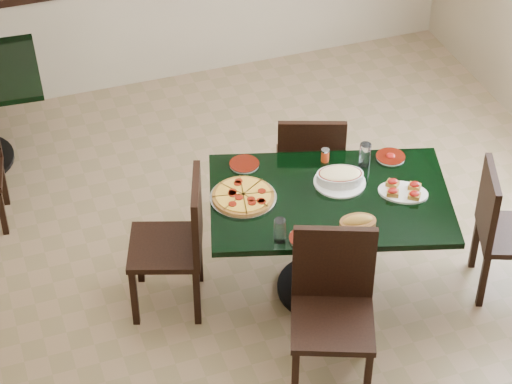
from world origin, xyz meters
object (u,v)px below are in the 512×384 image
object	(u,v)px
main_table	(329,220)
lasagna_casserole	(340,177)
chair_left	(179,238)
bread_basket	(358,223)
pepperoni_pizza	(243,196)
chair_right	(502,226)
bruschetta_platter	(403,190)
chair_far	(310,164)
chair_near	(333,301)

from	to	relation	value
main_table	lasagna_casserole	world-z (taller)	lasagna_casserole
chair_left	bread_basket	size ratio (longest dim) A/B	4.10
pepperoni_pizza	chair_right	bearing A→B (deg)	-17.31
bread_basket	bruschetta_platter	size ratio (longest dim) A/B	0.63
main_table	lasagna_casserole	size ratio (longest dim) A/B	5.02
chair_far	bruschetta_platter	world-z (taller)	chair_far
chair_near	chair_far	bearing A→B (deg)	95.25
main_table	chair_far	distance (m)	0.64
bruschetta_platter	bread_basket	bearing A→B (deg)	-118.05
chair_far	chair_left	size ratio (longest dim) A/B	0.99
bruschetta_platter	chair_far	bearing A→B (deg)	145.32
main_table	chair_far	world-z (taller)	chair_far
chair_left	main_table	bearing A→B (deg)	96.07
chair_near	pepperoni_pizza	bearing A→B (deg)	129.84
pepperoni_pizza	lasagna_casserole	xyz separation A→B (m)	(0.59, -0.05, 0.03)
chair_right	bread_basket	bearing A→B (deg)	111.55
main_table	chair_right	distance (m)	1.06
main_table	lasagna_casserole	xyz separation A→B (m)	(0.10, 0.10, 0.23)
main_table	chair_right	world-z (taller)	chair_right
main_table	pepperoni_pizza	world-z (taller)	pepperoni_pizza
main_table	chair_left	bearing A→B (deg)	-176.32
chair_far	chair_right	xyz separation A→B (m)	(0.88, -0.93, -0.02)
chair_right	bruschetta_platter	size ratio (longest dim) A/B	2.47
chair_right	bruschetta_platter	xyz separation A→B (m)	(-0.59, 0.20, 0.28)
chair_near	lasagna_casserole	xyz separation A→B (m)	(0.33, 0.72, 0.25)
chair_right	lasagna_casserole	world-z (taller)	chair_right
bread_basket	pepperoni_pizza	bearing A→B (deg)	144.91
main_table	pepperoni_pizza	distance (m)	0.55
bruschetta_platter	chair_right	bearing A→B (deg)	14.89
pepperoni_pizza	bread_basket	world-z (taller)	bread_basket
main_table	bruschetta_platter	xyz separation A→B (m)	(0.42, -0.11, 0.21)
chair_left	bread_basket	world-z (taller)	chair_left
chair_near	chair_right	world-z (taller)	chair_near
lasagna_casserole	bread_basket	distance (m)	0.43
pepperoni_pizza	lasagna_casserole	size ratio (longest dim) A/B	1.23
bruschetta_platter	chair_near	bearing A→B (deg)	-108.34
chair_near	pepperoni_pizza	size ratio (longest dim) A/B	2.46
main_table	lasagna_casserole	bearing A→B (deg)	60.88
chair_left	bruschetta_platter	distance (m)	1.35
lasagna_casserole	bread_basket	xyz separation A→B (m)	(-0.07, -0.42, -0.01)
main_table	pepperoni_pizza	xyz separation A→B (m)	(-0.49, 0.15, 0.20)
chair_far	bread_basket	distance (m)	0.98
chair_left	pepperoni_pizza	size ratio (longest dim) A/B	2.36
main_table	chair_left	distance (m)	0.90
chair_left	lasagna_casserole	size ratio (longest dim) A/B	2.92
chair_near	pepperoni_pizza	world-z (taller)	chair_near
chair_near	lasagna_casserole	distance (m)	0.83
chair_far	pepperoni_pizza	distance (m)	0.81
chair_left	chair_near	bearing A→B (deg)	57.12
main_table	chair_near	size ratio (longest dim) A/B	1.65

